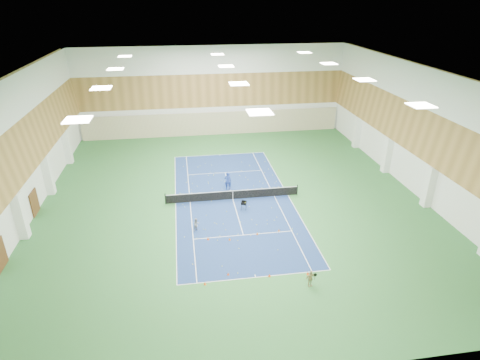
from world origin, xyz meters
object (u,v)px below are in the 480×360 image
object	(u,v)px
child_apron	(310,278)
ball_cart	(244,205)
coach	(228,181)
child_court	(197,224)
tennis_net	(233,194)

from	to	relation	value
child_apron	ball_cart	distance (m)	11.48
coach	child_court	distance (m)	8.09
child_apron	child_court	bearing A→B (deg)	116.84
child_apron	tennis_net	bearing A→B (deg)	90.22
coach	ball_cart	xyz separation A→B (m)	(0.91, -4.35, -0.54)
tennis_net	ball_cart	bearing A→B (deg)	-71.41
coach	child_apron	xyz separation A→B (m)	(3.66, -15.49, -0.34)
tennis_net	coach	xyz separation A→B (m)	(-0.19, 2.19, 0.41)
child_court	ball_cart	distance (m)	5.34
child_court	child_apron	xyz separation A→B (m)	(7.23, -8.24, 0.05)
tennis_net	coach	distance (m)	2.23
tennis_net	ball_cart	world-z (taller)	tennis_net
coach	child_court	bearing A→B (deg)	80.98
coach	ball_cart	distance (m)	4.47
child_apron	ball_cart	xyz separation A→B (m)	(-2.75, 11.14, -0.19)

